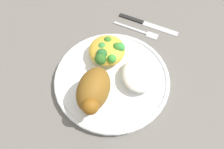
{
  "coord_description": "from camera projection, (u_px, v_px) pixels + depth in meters",
  "views": [
    {
      "loc": [
        0.26,
        0.08,
        0.48
      ],
      "look_at": [
        0.0,
        0.0,
        0.03
      ],
      "focal_mm": 34.35,
      "sensor_mm": 36.0,
      "label": 1
    }
  ],
  "objects": [
    {
      "name": "knife",
      "position": [
        143.0,
        22.0,
        0.66
      ],
      "size": [
        0.04,
        0.19,
        0.01
      ],
      "color": "black",
      "rests_on": "ground_plane"
    },
    {
      "name": "mac_cheese_with_broccoli",
      "position": [
        107.0,
        51.0,
        0.55
      ],
      "size": [
        0.1,
        0.09,
        0.05
      ],
      "color": "gold",
      "rests_on": "plate"
    },
    {
      "name": "roasted_chicken",
      "position": [
        93.0,
        90.0,
        0.47
      ],
      "size": [
        0.12,
        0.07,
        0.08
      ],
      "color": "brown",
      "rests_on": "plate"
    },
    {
      "name": "plate",
      "position": [
        112.0,
        79.0,
        0.55
      ],
      "size": [
        0.29,
        0.29,
        0.02
      ],
      "color": "white",
      "rests_on": "ground_plane"
    },
    {
      "name": "rice_pile",
      "position": [
        141.0,
        74.0,
        0.52
      ],
      "size": [
        0.1,
        0.09,
        0.04
      ],
      "primitive_type": "ellipsoid",
      "color": "white",
      "rests_on": "plate"
    },
    {
      "name": "fork",
      "position": [
        138.0,
        30.0,
        0.64
      ],
      "size": [
        0.04,
        0.14,
        0.01
      ],
      "color": "#B2B2B7",
      "rests_on": "ground_plane"
    },
    {
      "name": "ground_plane",
      "position": [
        112.0,
        81.0,
        0.55
      ],
      "size": [
        2.0,
        2.0,
        0.0
      ],
      "primitive_type": "plane",
      "color": "#625F59"
    }
  ]
}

